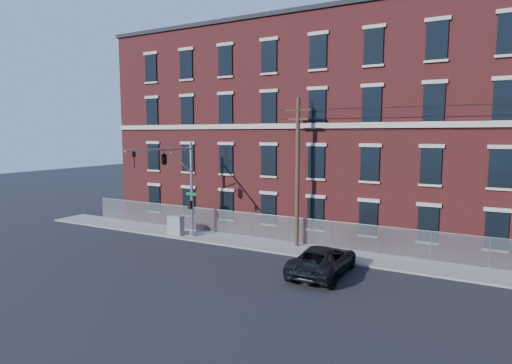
{
  "coord_description": "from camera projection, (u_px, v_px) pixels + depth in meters",
  "views": [
    {
      "loc": [
        12.69,
        -20.32,
        7.73
      ],
      "look_at": [
        -0.31,
        4.0,
        4.56
      ],
      "focal_mm": 29.25,
      "sensor_mm": 36.0,
      "label": 1
    }
  ],
  "objects": [
    {
      "name": "ground",
      "position": [
        229.0,
        266.0,
        24.63
      ],
      "size": [
        140.0,
        140.0,
        0.0
      ],
      "primitive_type": "plane",
      "color": "black",
      "rests_on": "ground"
    },
    {
      "name": "utility_cabinet",
      "position": [
        176.0,
        225.0,
        31.66
      ],
      "size": [
        1.18,
        0.62,
        1.45
      ],
      "primitive_type": "cube",
      "rotation": [
        0.0,
        0.0,
        0.03
      ],
      "color": "gray",
      "rests_on": "sidewalk"
    },
    {
      "name": "traffic_signal_mast",
      "position": [
        171.0,
        168.0,
        28.74
      ],
      "size": [
        0.9,
        6.75,
        7.0
      ],
      "color": "#9EA0A5",
      "rests_on": "ground"
    },
    {
      "name": "chain_link_fence",
      "position": [
        459.0,
        249.0,
        24.41
      ],
      "size": [
        59.06,
        0.06,
        1.85
      ],
      "color": "#A5A8AD",
      "rests_on": "ground"
    },
    {
      "name": "sidewalk",
      "position": [
        457.0,
        271.0,
        23.39
      ],
      "size": [
        65.0,
        3.0,
        0.12
      ],
      "primitive_type": "cube",
      "color": "gray",
      "rests_on": "ground"
    },
    {
      "name": "mill_building",
      "position": [
        469.0,
        128.0,
        30.29
      ],
      "size": [
        55.3,
        14.32,
        16.3
      ],
      "color": "maroon",
      "rests_on": "ground"
    },
    {
      "name": "pickup_truck",
      "position": [
        323.0,
        260.0,
        23.1
      ],
      "size": [
        2.64,
        5.7,
        1.58
      ],
      "primitive_type": "imported",
      "rotation": [
        0.0,
        0.0,
        3.14
      ],
      "color": "black",
      "rests_on": "ground"
    },
    {
      "name": "utility_pole_near",
      "position": [
        297.0,
        170.0,
        27.99
      ],
      "size": [
        1.8,
        0.28,
        10.0
      ],
      "color": "#412E20",
      "rests_on": "ground"
    }
  ]
}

